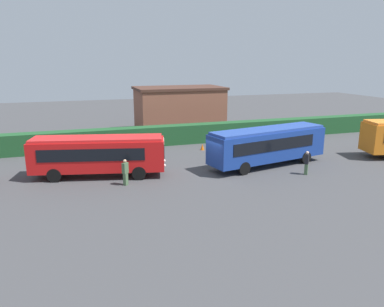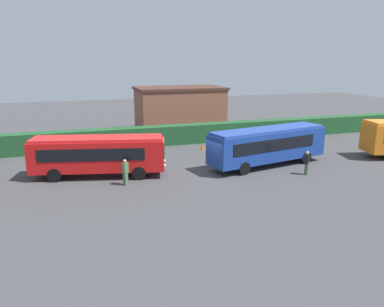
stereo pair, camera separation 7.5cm
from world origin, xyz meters
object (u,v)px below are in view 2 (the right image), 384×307
at_px(person_center, 125,172).
at_px(person_right, 307,162).
at_px(bus_red, 98,154).
at_px(person_far, 274,147).
at_px(bus_blue, 268,144).
at_px(traffic_cone, 203,147).

xyz_separation_m(person_center, person_right, (13.26, -1.81, -0.01)).
relative_size(bus_red, person_far, 5.40).
height_order(person_center, person_far, person_center).
bearing_deg(bus_blue, person_far, 37.75).
height_order(person_far, traffic_cone, person_far).
relative_size(bus_blue, person_far, 5.82).
height_order(bus_blue, traffic_cone, bus_blue).
bearing_deg(person_far, person_right, 46.45).
relative_size(bus_blue, person_right, 5.87).
height_order(bus_red, person_right, bus_red).
xyz_separation_m(bus_blue, person_center, (-11.73, -1.34, -0.81)).
xyz_separation_m(person_right, person_far, (0.36, 5.35, 0.00)).
relative_size(person_right, person_far, 0.99).
bearing_deg(bus_red, person_right, -3.37).
relative_size(bus_blue, person_center, 5.78).
relative_size(person_center, person_far, 1.01).
bearing_deg(person_far, person_center, -25.14).
bearing_deg(person_center, person_far, 61.13).
height_order(bus_blue, person_center, bus_blue).
xyz_separation_m(bus_red, bus_blue, (13.27, -1.26, 0.05)).
height_order(bus_blue, person_right, bus_blue).
distance_m(person_far, traffic_cone, 6.84).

